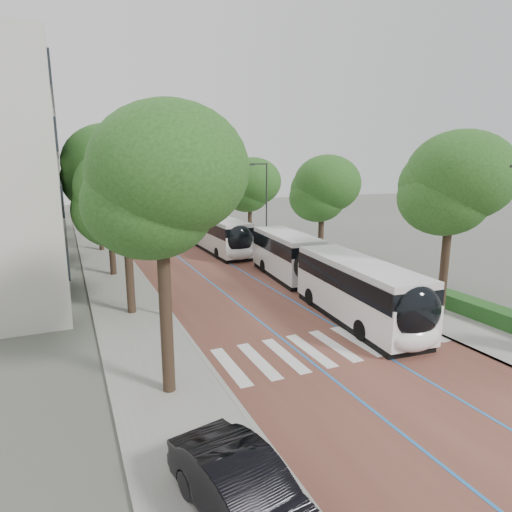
{
  "coord_description": "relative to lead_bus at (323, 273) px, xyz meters",
  "views": [
    {
      "loc": [
        -10.36,
        -13.97,
        8.02
      ],
      "look_at": [
        0.29,
        9.83,
        2.4
      ],
      "focal_mm": 30.0,
      "sensor_mm": 36.0,
      "label": 1
    }
  ],
  "objects": [
    {
      "name": "parked_car",
      "position": [
        -10.67,
        -13.42,
        -0.73
      ],
      "size": [
        2.55,
        4.95,
        1.55
      ],
      "primitive_type": "imported",
      "rotation": [
        0.0,
        0.0,
        0.2
      ],
      "color": "black",
      "rests_on": "sidewalk_left"
    },
    {
      "name": "trees_right",
      "position": [
        4.3,
        17.2,
        4.51
      ],
      "size": [
        5.92,
        47.65,
        9.13
      ],
      "color": "black",
      "rests_on": "ground"
    },
    {
      "name": "zebra_crossing",
      "position": [
        -3.2,
        -5.98,
        -1.6
      ],
      "size": [
        10.55,
        3.6,
        0.01
      ],
      "color": "silver",
      "rests_on": "ground"
    },
    {
      "name": "kerb_left",
      "position": [
        -9.0,
        33.02,
        -1.57
      ],
      "size": [
        0.2,
        140.0,
        0.14
      ],
      "primitive_type": "cube",
      "color": "gray",
      "rests_on": "ground"
    },
    {
      "name": "lane_line_left",
      "position": [
        -5.0,
        33.02,
        -1.6
      ],
      "size": [
        0.12,
        126.0,
        0.01
      ],
      "primitive_type": "cube",
      "color": "#246CB7",
      "rests_on": "road"
    },
    {
      "name": "sidewalk_right",
      "position": [
        4.1,
        33.02,
        -1.57
      ],
      "size": [
        4.0,
        140.0,
        0.12
      ],
      "primitive_type": "cube",
      "color": "gray",
      "rests_on": "ground"
    },
    {
      "name": "lead_bus",
      "position": [
        0.0,
        0.0,
        0.0
      ],
      "size": [
        4.21,
        18.55,
        3.2
      ],
      "rotation": [
        0.0,
        0.0,
        -0.09
      ],
      "color": "black",
      "rests_on": "ground"
    },
    {
      "name": "hedge",
      "position": [
        5.7,
        -6.98,
        -1.11
      ],
      "size": [
        1.2,
        14.0,
        0.8
      ],
      "primitive_type": "cube",
      "color": "#174217",
      "rests_on": "sidewalk_right"
    },
    {
      "name": "trees_left",
      "position": [
        -10.9,
        20.86,
        5.5
      ],
      "size": [
        6.46,
        60.78,
        10.17
      ],
      "color": "black",
      "rests_on": "ground"
    },
    {
      "name": "bus_queued_1",
      "position": [
        -0.39,
        29.25,
        -0.0
      ],
      "size": [
        3.04,
        12.49,
        3.2
      ],
      "rotation": [
        0.0,
        0.0,
        -0.04
      ],
      "color": "white",
      "rests_on": "ground"
    },
    {
      "name": "road",
      "position": [
        -3.4,
        33.02,
        -1.62
      ],
      "size": [
        11.0,
        140.0,
        0.02
      ],
      "primitive_type": "cube",
      "color": "brown",
      "rests_on": "ground"
    },
    {
      "name": "kerb_right",
      "position": [
        2.2,
        33.02,
        -1.57
      ],
      "size": [
        0.2,
        140.0,
        0.14
      ],
      "primitive_type": "cube",
      "color": "gray",
      "rests_on": "ground"
    },
    {
      "name": "lane_line_right",
      "position": [
        -1.8,
        33.02,
        -1.6
      ],
      "size": [
        0.12,
        126.0,
        0.01
      ],
      "primitive_type": "cube",
      "color": "#246CB7",
      "rests_on": "road"
    },
    {
      "name": "bus_queued_0",
      "position": [
        -0.96,
        16.44,
        -0.0
      ],
      "size": [
        2.65,
        12.42,
        3.2
      ],
      "rotation": [
        0.0,
        0.0,
        0.01
      ],
      "color": "white",
      "rests_on": "ground"
    },
    {
      "name": "lamp_post_left",
      "position": [
        -9.5,
        1.02,
        2.49
      ],
      "size": [
        0.14,
        0.14,
        8.0
      ],
      "primitive_type": "cylinder",
      "color": "#2E2E31",
      "rests_on": "sidewalk_left"
    },
    {
      "name": "sidewalk_left",
      "position": [
        -10.9,
        33.02,
        -1.57
      ],
      "size": [
        4.0,
        140.0,
        0.12
      ],
      "primitive_type": "cube",
      "color": "gray",
      "rests_on": "ground"
    },
    {
      "name": "ground",
      "position": [
        -3.4,
        -6.98,
        -1.63
      ],
      "size": [
        160.0,
        160.0,
        0.0
      ],
      "primitive_type": "plane",
      "color": "#51544C",
      "rests_on": "ground"
    },
    {
      "name": "streetlight_far",
      "position": [
        3.22,
        15.02,
        3.19
      ],
      "size": [
        1.82,
        0.2,
        8.0
      ],
      "color": "#2E2E31",
      "rests_on": "sidewalk_right"
    }
  ]
}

